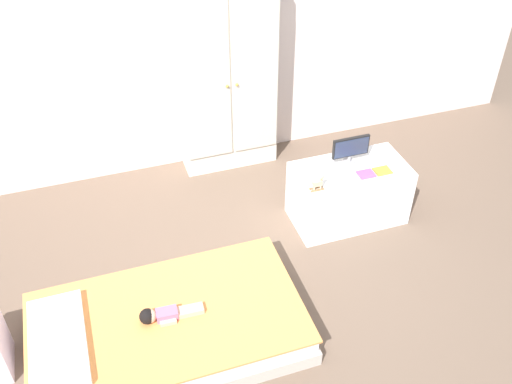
% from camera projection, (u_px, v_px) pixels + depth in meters
% --- Properties ---
extents(ground_plane, '(10.00, 10.00, 0.02)m').
position_uv_depth(ground_plane, '(244.00, 280.00, 4.03)').
color(ground_plane, brown).
extents(back_wall, '(6.40, 0.05, 2.70)m').
position_uv_depth(back_wall, '(179.00, 13.00, 4.35)').
color(back_wall, silver).
rests_on(back_wall, ground_plane).
extents(bed, '(1.68, 0.95, 0.23)m').
position_uv_depth(bed, '(168.00, 328.00, 3.55)').
color(bed, beige).
rests_on(bed, ground_plane).
extents(pillow, '(0.32, 0.69, 0.05)m').
position_uv_depth(pillow, '(58.00, 341.00, 3.30)').
color(pillow, white).
rests_on(pillow, bed).
extents(doll, '(0.39, 0.14, 0.10)m').
position_uv_depth(doll, '(160.00, 315.00, 3.44)').
color(doll, '#D6668E').
rests_on(doll, bed).
extents(wardrobe, '(0.81, 0.28, 1.67)m').
position_uv_depth(wardrobe, '(227.00, 77.00, 4.62)').
color(wardrobe, white).
rests_on(wardrobe, ground_plane).
extents(tv_stand, '(0.86, 0.46, 0.48)m').
position_uv_depth(tv_stand, '(348.00, 193.00, 4.40)').
color(tv_stand, white).
rests_on(tv_stand, ground_plane).
extents(tv_monitor, '(0.29, 0.10, 0.22)m').
position_uv_depth(tv_monitor, '(351.00, 148.00, 4.24)').
color(tv_monitor, '#99999E').
rests_on(tv_monitor, tv_stand).
extents(rocking_horse_toy, '(0.10, 0.04, 0.12)m').
position_uv_depth(rocking_horse_toy, '(318.00, 183.00, 4.02)').
color(rocking_horse_toy, '#8E6642').
rests_on(rocking_horse_toy, tv_stand).
extents(book_purple, '(0.12, 0.10, 0.01)m').
position_uv_depth(book_purple, '(366.00, 174.00, 4.19)').
color(book_purple, '#8E51B2').
rests_on(book_purple, tv_stand).
extents(book_orange, '(0.12, 0.10, 0.01)m').
position_uv_depth(book_orange, '(382.00, 171.00, 4.22)').
color(book_orange, orange).
rests_on(book_orange, tv_stand).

